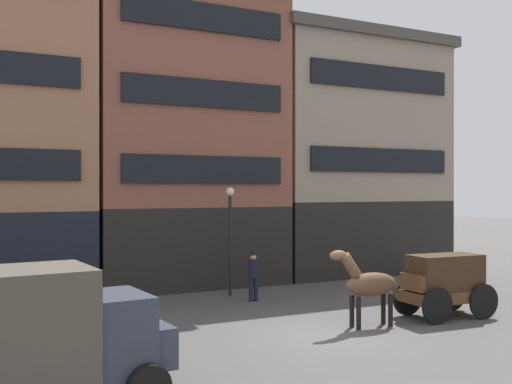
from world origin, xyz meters
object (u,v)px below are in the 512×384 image
at_px(cargo_wagon, 444,281).
at_px(streetlamp_curbside, 230,226).
at_px(pedestrian_officer, 253,274).
at_px(delivery_truck_near, 43,333).
at_px(draft_horse, 368,284).

relative_size(cargo_wagon, streetlamp_curbside, 0.73).
height_order(pedestrian_officer, streetlamp_curbside, streetlamp_curbside).
bearing_deg(cargo_wagon, delivery_truck_near, -167.78).
distance_m(draft_horse, delivery_truck_near, 9.76).
height_order(cargo_wagon, delivery_truck_near, delivery_truck_near).
bearing_deg(delivery_truck_near, pedestrian_officer, 43.68).
height_order(delivery_truck_near, pedestrian_officer, delivery_truck_near).
height_order(cargo_wagon, streetlamp_curbside, streetlamp_curbside).
xyz_separation_m(draft_horse, streetlamp_curbside, (-1.52, 6.46, 1.40)).
xyz_separation_m(cargo_wagon, pedestrian_officer, (-4.15, 5.15, -0.17)).
xyz_separation_m(pedestrian_officer, streetlamp_curbside, (-0.33, 1.31, 1.69)).
relative_size(draft_horse, pedestrian_officer, 1.31).
bearing_deg(draft_horse, pedestrian_officer, 103.09).
bearing_deg(draft_horse, streetlamp_curbside, 103.27).
bearing_deg(pedestrian_officer, streetlamp_curbside, 103.99).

